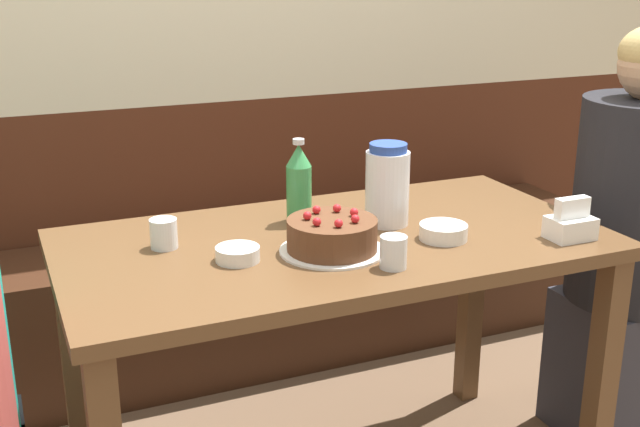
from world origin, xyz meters
name	(u,v)px	position (x,y,z in m)	size (l,w,h in m)	color
back_wall	(211,6)	(0.00, 1.05, 1.25)	(4.80, 0.04, 2.50)	#4C2314
bench_seat	(239,301)	(0.00, 0.83, 0.24)	(2.73, 0.38, 0.48)	#381E11
dining_table	(335,278)	(0.00, 0.00, 0.65)	(1.34, 0.70, 0.75)	brown
birthday_cake	(332,236)	(-0.05, -0.09, 0.79)	(0.25, 0.25, 0.10)	white
water_pitcher	(387,185)	(0.17, 0.05, 0.86)	(0.11, 0.11, 0.21)	white
soju_bottle	(299,183)	(-0.03, 0.15, 0.86)	(0.07, 0.07, 0.22)	#388E4C
napkin_holder	(571,224)	(0.53, -0.23, 0.79)	(0.11, 0.08, 0.11)	white
bowl_soup_white	(443,232)	(0.24, -0.11, 0.77)	(0.12, 0.12, 0.04)	white
bowl_rice_small	(238,254)	(-0.27, -0.06, 0.77)	(0.10, 0.10, 0.03)	white
glass_water_tall	(393,252)	(0.04, -0.23, 0.79)	(0.06, 0.06, 0.07)	silver
glass_tumbler_short	(164,234)	(-0.40, 0.09, 0.79)	(0.07, 0.07, 0.07)	silver
person_grey_tee	(633,244)	(0.93, -0.04, 0.62)	(0.36, 0.36, 1.24)	#33333D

